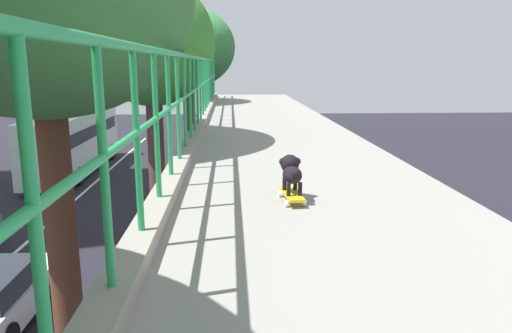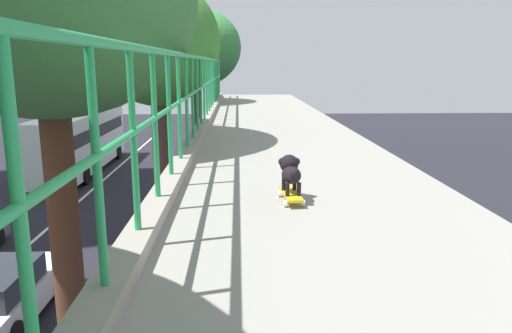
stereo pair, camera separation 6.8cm
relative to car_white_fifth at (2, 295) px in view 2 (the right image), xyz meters
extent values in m
cube|color=black|center=(6.49, -7.95, 4.35)|extent=(2.75, 0.06, 0.00)
cylinder|color=#259A55|center=(5.14, -9.67, 5.65)|extent=(0.06, 33.72, 0.06)
cylinder|color=#259A55|center=(5.14, -9.67, 5.12)|extent=(0.04, 33.72, 0.04)
cylinder|color=#259A55|center=(5.14, -9.67, 5.06)|extent=(0.04, 0.04, 1.18)
cylinder|color=#259A55|center=(5.14, -8.85, 5.06)|extent=(0.04, 0.04, 1.18)
cylinder|color=#259A55|center=(5.14, -8.03, 5.06)|extent=(0.04, 0.04, 1.18)
cylinder|color=#259A55|center=(5.14, -7.22, 5.06)|extent=(0.04, 0.04, 1.18)
cylinder|color=#259A55|center=(5.14, -6.40, 5.06)|extent=(0.04, 0.04, 1.18)
cylinder|color=#259A55|center=(5.14, -5.58, 5.06)|extent=(0.04, 0.04, 1.18)
cylinder|color=#259A55|center=(5.14, -4.77, 5.06)|extent=(0.04, 0.04, 1.18)
cylinder|color=#259A55|center=(5.14, -3.95, 5.06)|extent=(0.04, 0.04, 1.18)
cylinder|color=#259A55|center=(5.14, -3.13, 5.06)|extent=(0.04, 0.04, 1.18)
cylinder|color=#259A55|center=(5.14, -2.32, 5.06)|extent=(0.04, 0.04, 1.18)
cylinder|color=#259A55|center=(5.14, -1.50, 5.06)|extent=(0.04, 0.04, 1.18)
cylinder|color=#259A55|center=(5.14, -0.68, 5.06)|extent=(0.04, 0.04, 1.18)
cylinder|color=#259A55|center=(5.14, 0.13, 5.06)|extent=(0.04, 0.04, 1.18)
cylinder|color=#259A55|center=(5.14, 0.95, 5.06)|extent=(0.04, 0.04, 1.18)
cylinder|color=#259A55|center=(5.14, 1.77, 5.06)|extent=(0.04, 0.04, 1.18)
cylinder|color=#259A55|center=(5.14, 2.58, 5.06)|extent=(0.04, 0.04, 1.18)
cylinder|color=#259A55|center=(5.14, 3.40, 5.06)|extent=(0.04, 0.04, 1.18)
cylinder|color=#259A55|center=(5.14, 4.22, 5.06)|extent=(0.04, 0.04, 1.18)
cylinder|color=#259A55|center=(5.14, 5.03, 5.06)|extent=(0.04, 0.04, 1.18)
cylinder|color=#259A55|center=(5.14, 5.85, 5.06)|extent=(0.04, 0.04, 1.18)
cylinder|color=#259A55|center=(5.14, 6.67, 5.06)|extent=(0.04, 0.04, 1.18)
cube|color=silver|center=(0.00, 0.09, -0.15)|extent=(1.70, 4.41, 0.72)
cylinder|color=black|center=(0.81, 1.41, -0.36)|extent=(0.20, 0.69, 0.69)
cube|color=white|center=(-3.39, 17.12, 1.17)|extent=(2.31, 11.36, 3.20)
cube|color=black|center=(-3.39, 17.12, 1.73)|extent=(2.33, 10.45, 0.70)
cylinder|color=black|center=(-2.28, 21.10, -0.23)|extent=(0.28, 0.96, 0.96)
cylinder|color=black|center=(-4.49, 21.10, -0.23)|extent=(0.28, 0.96, 0.96)
cylinder|color=black|center=(-2.28, 13.99, -0.23)|extent=(0.28, 0.96, 0.96)
cylinder|color=black|center=(-4.49, 13.99, -0.23)|extent=(0.28, 0.96, 0.96)
cylinder|color=brown|center=(3.06, -3.76, 2.26)|extent=(0.47, 0.47, 5.95)
ellipsoid|color=#3C7A3D|center=(3.06, -3.76, 6.44)|extent=(4.37, 4.37, 3.39)
cylinder|color=brown|center=(3.33, 4.31, 2.20)|extent=(0.53, 0.53, 5.83)
ellipsoid|color=#3B8432|center=(3.33, 4.31, 6.19)|extent=(3.91, 3.91, 3.90)
cylinder|color=#4F3E21|center=(3.54, 15.21, 2.16)|extent=(0.44, 0.44, 5.75)
ellipsoid|color=#3D8C44|center=(3.54, 15.21, 6.39)|extent=(4.93, 4.93, 4.21)
cube|color=gold|center=(6.27, -6.99, 4.42)|extent=(0.17, 0.50, 0.02)
cylinder|color=white|center=(6.34, -6.83, 4.38)|extent=(0.03, 0.06, 0.06)
cylinder|color=white|center=(6.18, -6.84, 4.38)|extent=(0.03, 0.06, 0.06)
cylinder|color=white|center=(6.36, -7.15, 4.38)|extent=(0.03, 0.06, 0.06)
cylinder|color=white|center=(6.21, -7.16, 4.38)|extent=(0.03, 0.06, 0.06)
cylinder|color=black|center=(6.32, -6.89, 4.49)|extent=(0.04, 0.04, 0.12)
cylinder|color=black|center=(6.21, -6.90, 4.49)|extent=(0.04, 0.04, 0.12)
cylinder|color=black|center=(6.33, -7.09, 4.49)|extent=(0.04, 0.04, 0.12)
cylinder|color=black|center=(6.23, -7.10, 4.49)|extent=(0.04, 0.04, 0.12)
ellipsoid|color=black|center=(6.27, -7.00, 4.60)|extent=(0.19, 0.28, 0.15)
sphere|color=black|center=(6.26, -6.88, 4.67)|extent=(0.17, 0.17, 0.17)
ellipsoid|color=black|center=(6.26, -6.81, 4.66)|extent=(0.06, 0.08, 0.05)
sphere|color=black|center=(6.33, -6.88, 4.69)|extent=(0.07, 0.07, 0.07)
sphere|color=black|center=(6.20, -6.89, 4.69)|extent=(0.07, 0.07, 0.07)
sphere|color=black|center=(6.28, -7.14, 4.64)|extent=(0.08, 0.08, 0.08)
camera|label=1|loc=(5.74, -11.09, 5.55)|focal=33.87mm
camera|label=2|loc=(5.81, -11.10, 5.55)|focal=33.87mm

